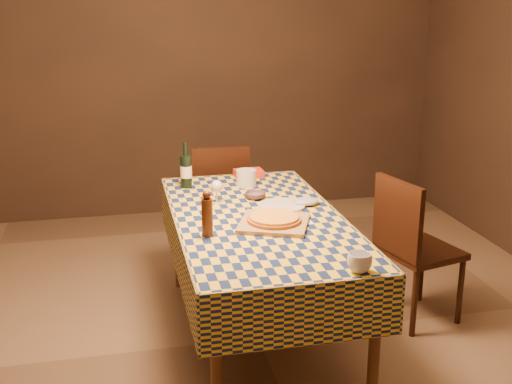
{
  "coord_description": "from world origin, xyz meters",
  "views": [
    {
      "loc": [
        -0.76,
        -3.34,
        1.96
      ],
      "look_at": [
        0.0,
        0.05,
        0.9
      ],
      "focal_mm": 45.0,
      "sensor_mm": 36.0,
      "label": 1
    }
  ],
  "objects_px": {
    "dining_table": "(258,229)",
    "cutting_board": "(274,223)",
    "chair_right": "(411,242)",
    "chair_far": "(219,197)",
    "pizza": "(274,219)",
    "bowl": "(255,195)",
    "white_plate": "(282,206)",
    "wine_bottle": "(186,171)"
  },
  "relations": [
    {
      "from": "dining_table",
      "to": "cutting_board",
      "type": "bearing_deg",
      "value": -71.07
    },
    {
      "from": "cutting_board",
      "to": "chair_right",
      "type": "bearing_deg",
      "value": 10.97
    },
    {
      "from": "chair_far",
      "to": "pizza",
      "type": "bearing_deg",
      "value": -86.56
    },
    {
      "from": "dining_table",
      "to": "chair_far",
      "type": "bearing_deg",
      "value": 91.3
    },
    {
      "from": "dining_table",
      "to": "chair_far",
      "type": "xyz_separation_m",
      "value": [
        -0.03,
        1.19,
        -0.17
      ]
    },
    {
      "from": "dining_table",
      "to": "bowl",
      "type": "xyz_separation_m",
      "value": [
        0.06,
        0.33,
        0.1
      ]
    },
    {
      "from": "dining_table",
      "to": "bowl",
      "type": "height_order",
      "value": "bowl"
    },
    {
      "from": "pizza",
      "to": "chair_far",
      "type": "distance_m",
      "value": 1.38
    },
    {
      "from": "bowl",
      "to": "chair_far",
      "type": "height_order",
      "value": "chair_far"
    },
    {
      "from": "white_plate",
      "to": "cutting_board",
      "type": "bearing_deg",
      "value": -112.6
    },
    {
      "from": "dining_table",
      "to": "chair_right",
      "type": "distance_m",
      "value": 0.98
    },
    {
      "from": "cutting_board",
      "to": "white_plate",
      "type": "distance_m",
      "value": 0.32
    },
    {
      "from": "pizza",
      "to": "bowl",
      "type": "xyz_separation_m",
      "value": [
        0.01,
        0.49,
        -0.02
      ]
    },
    {
      "from": "dining_table",
      "to": "chair_far",
      "type": "relative_size",
      "value": 1.98
    },
    {
      "from": "pizza",
      "to": "wine_bottle",
      "type": "height_order",
      "value": "wine_bottle"
    },
    {
      "from": "pizza",
      "to": "chair_far",
      "type": "xyz_separation_m",
      "value": [
        -0.08,
        1.35,
        -0.28
      ]
    },
    {
      "from": "cutting_board",
      "to": "bowl",
      "type": "xyz_separation_m",
      "value": [
        0.01,
        0.49,
        0.01
      ]
    },
    {
      "from": "bowl",
      "to": "wine_bottle",
      "type": "bearing_deg",
      "value": 138.73
    },
    {
      "from": "chair_right",
      "to": "chair_far",
      "type": "bearing_deg",
      "value": 130.18
    },
    {
      "from": "cutting_board",
      "to": "wine_bottle",
      "type": "bearing_deg",
      "value": 114.63
    },
    {
      "from": "cutting_board",
      "to": "pizza",
      "type": "distance_m",
      "value": 0.03
    },
    {
      "from": "bowl",
      "to": "wine_bottle",
      "type": "relative_size",
      "value": 0.42
    },
    {
      "from": "white_plate",
      "to": "chair_far",
      "type": "distance_m",
      "value": 1.1
    },
    {
      "from": "pizza",
      "to": "wine_bottle",
      "type": "xyz_separation_m",
      "value": [
        -0.38,
        0.83,
        0.08
      ]
    },
    {
      "from": "white_plate",
      "to": "dining_table",
      "type": "bearing_deg",
      "value": -142.1
    },
    {
      "from": "white_plate",
      "to": "chair_far",
      "type": "bearing_deg",
      "value": 100.93
    },
    {
      "from": "cutting_board",
      "to": "pizza",
      "type": "height_order",
      "value": "pizza"
    },
    {
      "from": "wine_bottle",
      "to": "cutting_board",
      "type": "bearing_deg",
      "value": -65.37
    },
    {
      "from": "white_plate",
      "to": "chair_right",
      "type": "bearing_deg",
      "value": -8.55
    },
    {
      "from": "dining_table",
      "to": "wine_bottle",
      "type": "height_order",
      "value": "wine_bottle"
    },
    {
      "from": "wine_bottle",
      "to": "chair_far",
      "type": "bearing_deg",
      "value": 60.14
    },
    {
      "from": "white_plate",
      "to": "wine_bottle",
      "type": "bearing_deg",
      "value": 133.27
    },
    {
      "from": "wine_bottle",
      "to": "chair_right",
      "type": "height_order",
      "value": "wine_bottle"
    },
    {
      "from": "pizza",
      "to": "bowl",
      "type": "relative_size",
      "value": 2.87
    },
    {
      "from": "cutting_board",
      "to": "chair_right",
      "type": "distance_m",
      "value": 0.96
    },
    {
      "from": "bowl",
      "to": "wine_bottle",
      "type": "distance_m",
      "value": 0.52
    },
    {
      "from": "pizza",
      "to": "chair_far",
      "type": "bearing_deg",
      "value": 93.44
    },
    {
      "from": "wine_bottle",
      "to": "white_plate",
      "type": "relative_size",
      "value": 1.08
    },
    {
      "from": "bowl",
      "to": "white_plate",
      "type": "distance_m",
      "value": 0.23
    },
    {
      "from": "pizza",
      "to": "chair_right",
      "type": "distance_m",
      "value": 0.97
    },
    {
      "from": "pizza",
      "to": "chair_right",
      "type": "height_order",
      "value": "chair_right"
    },
    {
      "from": "white_plate",
      "to": "chair_right",
      "type": "distance_m",
      "value": 0.84
    }
  ]
}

